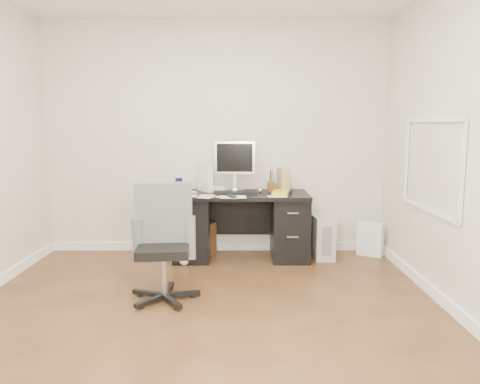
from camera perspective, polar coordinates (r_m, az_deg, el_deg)
The scene contains 18 objects.
ground at distance 3.86m, azimuth -4.35°, elevation -14.89°, with size 4.00×4.00×0.00m, color #462616.
room_shell at distance 3.58m, azimuth -4.08°, elevation 10.53°, with size 4.02×4.02×2.71m.
desk at distance 5.31m, azimuth 0.13°, elevation -3.88°, with size 1.50×0.70×0.75m.
loose_papers at distance 5.20m, azimuth -2.07°, elevation -0.21°, with size 1.10×0.60×0.00m, color white, non-canonical shape.
lcd_monitor at distance 5.37m, azimuth -0.64°, elevation 3.21°, with size 0.46×0.27×0.59m, color #B4B5B9, non-canonical shape.
keyboard at distance 5.19m, azimuth -0.57°, elevation -0.07°, with size 0.48×0.17×0.03m, color black.
computer_mouse at distance 5.26m, azimuth 2.50°, elevation 0.18°, with size 0.05×0.05×0.05m, color #B4B5B9.
travel_mug at distance 5.22m, azimuth -7.45°, elevation 0.75°, with size 0.08×0.08×0.18m, color navy.
white_binder at distance 5.39m, azimuth -4.33°, elevation 1.76°, with size 0.13×0.27×0.31m, color white.
magazine_file at distance 5.38m, azimuth 5.23°, elevation 1.50°, with size 0.12×0.23×0.27m, color #A98752.
pen_cup at distance 5.39m, azimuth 3.85°, elevation 1.39°, with size 0.10×0.10×0.24m, color #583619, non-canonical shape.
yellow_book at distance 5.15m, azimuth 5.12°, elevation -0.09°, with size 0.19×0.24×0.04m, color gold.
paper_remote at distance 4.95m, azimuth -0.84°, elevation -0.50°, with size 0.27×0.22×0.02m, color white, non-canonical shape.
office_chair at distance 4.07m, azimuth -9.35°, elevation -6.21°, with size 0.57×0.57×1.01m, color #4B4D4B, non-canonical shape.
pc_tower at distance 5.48m, azimuth 9.83°, elevation -5.28°, with size 0.22×0.49×0.49m, color #B0A99E.
shopping_bag at distance 5.67m, azimuth 15.62°, elevation -5.54°, with size 0.29×0.20×0.39m, color white.
wicker_basket at distance 5.48m, azimuth -5.49°, elevation -5.77°, with size 0.38×0.38×0.38m, color #472715.
desk_printer at distance 5.28m, azimuth -5.96°, elevation -7.47°, with size 0.30×0.24×0.17m, color slate.
Camera 1 is at (0.27, -3.54, 1.51)m, focal length 35.00 mm.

